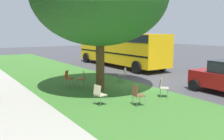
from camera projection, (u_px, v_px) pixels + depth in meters
name	position (u px, v px, depth m)	size (l,w,h in m)	color
ground	(144.00, 83.00, 14.67)	(80.00, 80.00, 0.00)	#424247
grass_verge	(98.00, 90.00, 12.94)	(48.00, 6.00, 0.01)	#3D752D
sidewalk_strip	(9.00, 103.00, 10.56)	(48.00, 2.80, 0.01)	#ADA89E
chair_0	(68.00, 77.00, 13.92)	(0.59, 0.59, 0.88)	#C64C1E
chair_1	(137.00, 94.00, 10.15)	(0.48, 0.48, 0.88)	brown
chair_2	(124.00, 74.00, 15.06)	(0.59, 0.58, 0.88)	#ADA393
chair_3	(82.00, 78.00, 13.68)	(0.54, 0.55, 0.88)	#C64C1E
chair_4	(163.00, 86.00, 11.51)	(0.59, 0.59, 0.88)	#ADA393
chair_5	(99.00, 93.00, 10.19)	(0.49, 0.50, 0.88)	beige
school_bus	(120.00, 46.00, 21.81)	(10.40, 2.80, 2.88)	yellow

